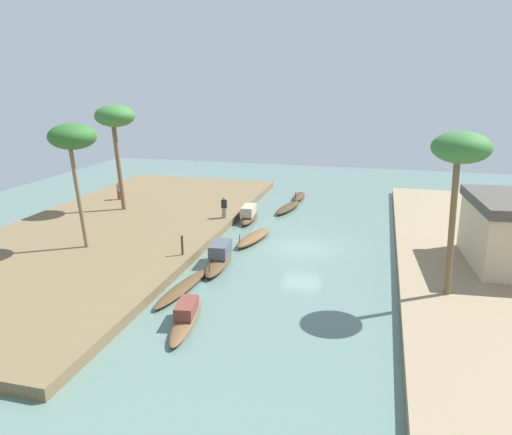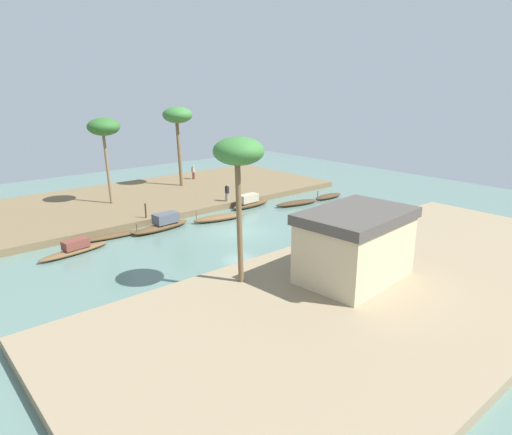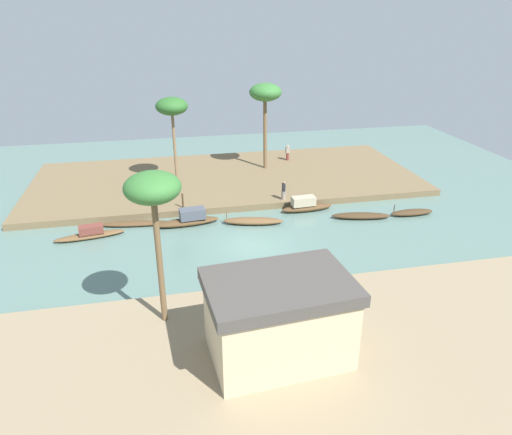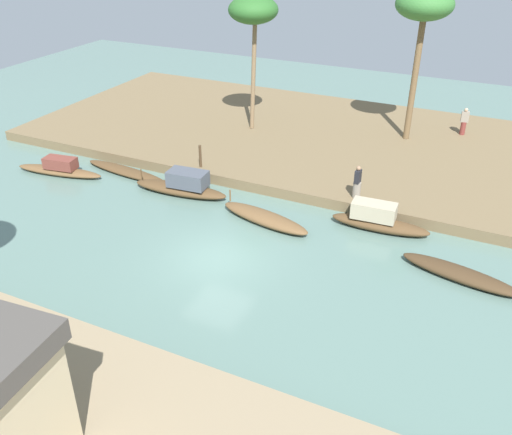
# 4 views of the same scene
# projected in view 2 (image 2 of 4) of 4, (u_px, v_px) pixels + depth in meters

# --- Properties ---
(river_water) EXTENTS (63.74, 63.74, 0.00)m
(river_water) POSITION_uv_depth(u_px,v_px,m) (240.00, 232.00, 35.18)
(river_water) COLOR slate
(river_water) RESTS_ON ground
(riverbank_left) EXTENTS (36.27, 15.46, 0.55)m
(riverbank_left) POSITION_uv_depth(u_px,v_px,m) (155.00, 197.00, 45.10)
(riverbank_left) COLOR brown
(riverbank_left) RESTS_ON ground
(riverbank_right) EXTENTS (36.27, 15.46, 0.55)m
(riverbank_right) POSITION_uv_depth(u_px,v_px,m) (394.00, 285.00, 25.11)
(riverbank_right) COLOR #937F60
(riverbank_right) RESTS_ON ground
(sampan_open_hull) EXTENTS (5.03, 1.57, 1.30)m
(sampan_open_hull) POSITION_uv_depth(u_px,v_px,m) (163.00, 224.00, 35.49)
(sampan_open_hull) COLOR brown
(sampan_open_hull) RESTS_ON river_water
(sampan_with_tall_canopy) EXTENTS (5.46, 1.48, 0.35)m
(sampan_with_tall_canopy) POSITION_uv_depth(u_px,v_px,m) (110.00, 236.00, 33.57)
(sampan_with_tall_canopy) COLOR brown
(sampan_with_tall_canopy) RESTS_ON river_water
(sampan_upstream_small) EXTENTS (4.76, 2.05, 1.06)m
(sampan_upstream_small) POSITION_uv_depth(u_px,v_px,m) (219.00, 218.00, 37.97)
(sampan_upstream_small) COLOR brown
(sampan_upstream_small) RESTS_ON river_water
(sampan_near_left_bank) EXTENTS (5.07, 1.70, 0.98)m
(sampan_near_left_bank) POSITION_uv_depth(u_px,v_px,m) (75.00, 249.00, 30.42)
(sampan_near_left_bank) COLOR brown
(sampan_near_left_bank) RESTS_ON river_water
(sampan_downstream_large) EXTENTS (4.76, 1.91, 0.47)m
(sampan_downstream_large) POSITION_uv_depth(u_px,v_px,m) (297.00, 203.00, 42.84)
(sampan_downstream_large) COLOR #47331E
(sampan_downstream_large) RESTS_ON river_water
(sampan_foreground) EXTENTS (3.64, 1.00, 1.02)m
(sampan_foreground) POSITION_uv_depth(u_px,v_px,m) (328.00, 196.00, 45.37)
(sampan_foreground) COLOR #47331E
(sampan_foreground) RESTS_ON river_water
(sampan_midstream) EXTENTS (4.40, 1.28, 1.28)m
(sampan_midstream) POSITION_uv_depth(u_px,v_px,m) (250.00, 202.00, 42.07)
(sampan_midstream) COLOR brown
(sampan_midstream) RESTS_ON river_water
(person_on_near_bank) EXTENTS (0.40, 0.42, 1.62)m
(person_on_near_bank) POSITION_uv_depth(u_px,v_px,m) (227.00, 194.00, 42.08)
(person_on_near_bank) COLOR gray
(person_on_near_bank) RESTS_ON riverbank_left
(person_by_mooring) EXTENTS (0.48, 0.37, 1.64)m
(person_by_mooring) POSITION_uv_depth(u_px,v_px,m) (194.00, 172.00, 52.03)
(person_by_mooring) COLOR brown
(person_by_mooring) RESTS_ON riverbank_left
(mooring_post) EXTENTS (0.14, 0.14, 1.22)m
(mooring_post) POSITION_uv_depth(u_px,v_px,m) (146.00, 211.00, 36.75)
(mooring_post) COLOR #4C3823
(mooring_post) RESTS_ON riverbank_left
(palm_tree_left_near) EXTENTS (3.11, 3.11, 8.36)m
(palm_tree_left_near) POSITION_uv_depth(u_px,v_px,m) (178.00, 117.00, 46.99)
(palm_tree_left_near) COLOR brown
(palm_tree_left_near) RESTS_ON riverbank_left
(palm_tree_left_far) EXTENTS (2.85, 2.85, 7.73)m
(palm_tree_left_far) POSITION_uv_depth(u_px,v_px,m) (104.00, 128.00, 39.79)
(palm_tree_left_far) COLOR #7F6647
(palm_tree_left_far) RESTS_ON riverbank_left
(palm_tree_right_tall) EXTENTS (2.66, 2.66, 7.96)m
(palm_tree_right_tall) POSITION_uv_depth(u_px,v_px,m) (239.00, 155.00, 23.06)
(palm_tree_right_tall) COLOR brown
(palm_tree_right_tall) RESTS_ON riverbank_right
(riverside_building) EXTENTS (6.76, 4.87, 3.95)m
(riverside_building) POSITION_uv_depth(u_px,v_px,m) (355.00, 244.00, 24.84)
(riverside_building) COLOR beige
(riverside_building) RESTS_ON riverbank_right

